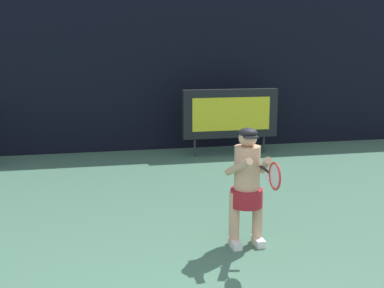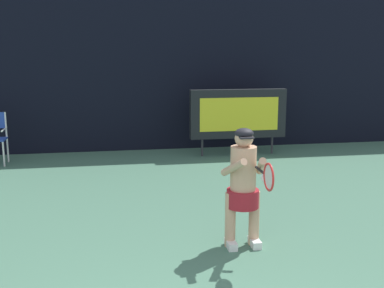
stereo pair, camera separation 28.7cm
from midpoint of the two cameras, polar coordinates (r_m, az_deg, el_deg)
backdrop_screen at (r=11.17m, az=-6.62°, el=8.43°), size 18.00×0.12×3.66m
scoreboard at (r=10.68m, az=6.39°, el=3.66°), size 2.20×0.21×1.50m
tennis_player at (r=5.69m, az=7.69°, el=-4.76°), size 0.54×0.62×1.46m
tennis_racket at (r=5.17m, az=10.79°, el=-3.90°), size 0.03×0.60×0.31m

